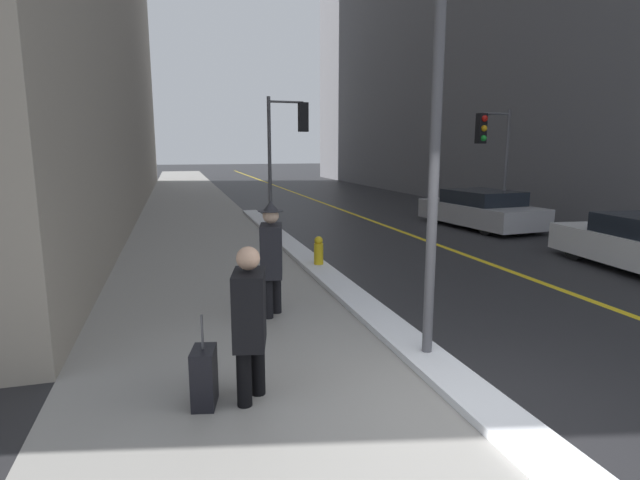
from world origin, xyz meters
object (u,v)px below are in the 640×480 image
rolling_suitcase (204,378)px  fire_hydrant (319,253)px  traffic_light_near (290,134)px  traffic_light_far (491,143)px  parked_car_silver (480,210)px  pedestrian_in_glasses (271,254)px  pedestrian_with_shoulder_bag (250,317)px  lamp_post (436,130)px

rolling_suitcase → fire_hydrant: bearing=165.4°
traffic_light_near → fire_hydrant: bearing=-98.0°
traffic_light_far → parked_car_silver: traffic_light_far is taller
pedestrian_in_glasses → traffic_light_far: bearing=140.5°
pedestrian_with_shoulder_bag → fire_hydrant: size_ratio=2.28×
rolling_suitcase → traffic_light_near: bearing=175.3°
rolling_suitcase → traffic_light_far: bearing=146.1°
parked_car_silver → traffic_light_far: bearing=169.1°
traffic_light_far → parked_car_silver: size_ratio=0.83×
traffic_light_far → pedestrian_in_glasses: bearing=28.5°
pedestrian_with_shoulder_bag → rolling_suitcase: bearing=-78.0°
lamp_post → traffic_light_far: 10.70m
traffic_light_far → fire_hydrant: (-6.57, -3.62, -2.34)m
traffic_light_near → pedestrian_in_glasses: (-2.20, -8.43, -2.00)m
traffic_light_near → traffic_light_far: (5.89, -2.07, -0.27)m
traffic_light_far → lamp_post: bearing=42.4°
pedestrian_with_shoulder_bag → fire_hydrant: 5.71m
traffic_light_far → fire_hydrant: 7.86m
traffic_light_near → traffic_light_far: 6.25m
lamp_post → pedestrian_in_glasses: (-1.51, 2.09, -1.76)m
pedestrian_in_glasses → rolling_suitcase: 2.83m
traffic_light_near → pedestrian_in_glasses: 8.93m
traffic_light_far → pedestrian_with_shoulder_bag: 12.60m
fire_hydrant → rolling_suitcase: bearing=-117.0°
rolling_suitcase → fire_hydrant: rolling_suitcase is taller
traffic_light_near → rolling_suitcase: bearing=-108.2°
rolling_suitcase → fire_hydrant: size_ratio=1.36×
lamp_post → traffic_light_far: size_ratio=1.21×
parked_car_silver → rolling_suitcase: parked_car_silver is taller
pedestrian_in_glasses → rolling_suitcase: size_ratio=1.86×
rolling_suitcase → pedestrian_in_glasses: bearing=167.6°
traffic_light_far → rolling_suitcase: size_ratio=3.92×
pedestrian_with_shoulder_bag → pedestrian_in_glasses: (0.69, 2.50, 0.08)m
pedestrian_with_shoulder_bag → parked_car_silver: 12.80m
parked_car_silver → traffic_light_near: bearing=68.8°
traffic_light_far → rolling_suitcase: bearing=34.2°
pedestrian_in_glasses → lamp_post: bearing=48.2°
pedestrian_in_glasses → fire_hydrant: (1.52, 2.74, -0.62)m
parked_car_silver → fire_hydrant: size_ratio=6.40×
traffic_light_far → rolling_suitcase: (-9.24, -8.85, -2.39)m
lamp_post → traffic_light_far: (6.58, 8.44, -0.04)m
pedestrian_in_glasses → fire_hydrant: size_ratio=2.52×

